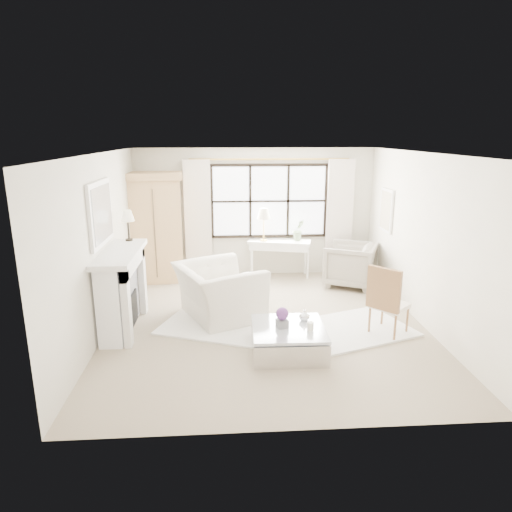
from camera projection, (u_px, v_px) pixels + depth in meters
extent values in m
plane|color=tan|center=(266.00, 324.00, 7.37)|extent=(5.50, 5.50, 0.00)
plane|color=white|center=(267.00, 153.00, 6.67)|extent=(5.50, 5.50, 0.00)
plane|color=beige|center=(255.00, 213.00, 9.67)|extent=(5.00, 0.00, 5.00)
plane|color=beige|center=(292.00, 309.00, 4.37)|extent=(5.00, 0.00, 5.00)
plane|color=beige|center=(101.00, 245.00, 6.86)|extent=(0.00, 5.50, 5.50)
plane|color=white|center=(424.00, 240.00, 7.18)|extent=(0.00, 5.50, 5.50)
cube|color=white|center=(269.00, 201.00, 9.61)|extent=(2.40, 0.02, 1.50)
cylinder|color=#A7833A|center=(270.00, 159.00, 9.32)|extent=(3.30, 0.04, 0.04)
cube|color=beige|center=(198.00, 220.00, 9.53)|extent=(0.55, 0.10, 2.47)
cube|color=silver|center=(339.00, 218.00, 9.72)|extent=(0.55, 0.10, 2.47)
cube|color=white|center=(119.00, 293.00, 7.07)|extent=(0.34, 1.50, 1.18)
cube|color=#B6B6BD|center=(131.00, 296.00, 7.10)|extent=(0.03, 1.22, 0.97)
cube|color=black|center=(132.00, 309.00, 7.15)|extent=(0.06, 0.52, 0.50)
cube|color=white|center=(119.00, 253.00, 6.91)|extent=(0.58, 1.66, 0.08)
cube|color=white|center=(100.00, 213.00, 6.73)|extent=(0.05, 1.15, 0.95)
cube|color=silver|center=(102.00, 213.00, 6.73)|extent=(0.02, 1.00, 0.80)
cube|color=white|center=(386.00, 210.00, 8.77)|extent=(0.04, 0.62, 0.82)
cube|color=beige|center=(385.00, 210.00, 8.77)|extent=(0.01, 0.52, 0.72)
cylinder|color=black|center=(129.00, 240.00, 7.56)|extent=(0.12, 0.12, 0.03)
cylinder|color=black|center=(128.00, 230.00, 7.52)|extent=(0.03, 0.03, 0.30)
cone|color=beige|center=(127.00, 216.00, 7.45)|extent=(0.22, 0.22, 0.18)
cube|color=tan|center=(157.00, 231.00, 9.30)|extent=(1.05, 0.69, 2.10)
cube|color=tan|center=(154.00, 176.00, 9.01)|extent=(1.18, 0.80, 0.14)
cube|color=white|center=(279.00, 246.00, 9.63)|extent=(1.30, 0.68, 0.14)
cube|color=white|center=(279.00, 242.00, 9.61)|extent=(1.37, 0.74, 0.06)
cylinder|color=gold|center=(264.00, 240.00, 9.56)|extent=(0.14, 0.14, 0.03)
cylinder|color=gold|center=(264.00, 229.00, 9.50)|extent=(0.02, 0.02, 0.46)
cone|color=#EFE5C3|center=(264.00, 213.00, 9.41)|extent=(0.28, 0.28, 0.22)
imported|color=#607950|center=(299.00, 230.00, 9.55)|extent=(0.28, 0.24, 0.45)
cylinder|color=white|center=(251.00, 300.00, 8.36)|extent=(0.26, 0.26, 0.03)
cylinder|color=white|center=(251.00, 288.00, 8.30)|extent=(0.06, 0.06, 0.44)
cylinder|color=white|center=(251.00, 276.00, 8.24)|extent=(0.40, 0.40, 0.03)
cube|color=white|center=(215.00, 326.00, 7.27)|extent=(1.95, 1.67, 0.03)
cube|color=white|center=(353.00, 329.00, 7.15)|extent=(2.04, 1.78, 0.03)
imported|color=silver|center=(219.00, 292.00, 7.54)|extent=(1.66, 1.74, 0.89)
imported|color=gray|center=(350.00, 265.00, 9.15)|extent=(1.26, 1.25, 0.87)
cube|color=white|center=(390.00, 305.00, 6.91)|extent=(0.66, 0.66, 0.07)
cube|color=#9D6E42|center=(384.00, 289.00, 6.66)|extent=(0.36, 0.39, 0.60)
cube|color=silver|center=(288.00, 341.00, 6.39)|extent=(1.02, 1.02, 0.32)
cube|color=silver|center=(288.00, 328.00, 6.34)|extent=(1.02, 1.02, 0.04)
cube|color=slate|center=(282.00, 323.00, 6.32)|extent=(0.18, 0.18, 0.11)
sphere|color=#65317C|center=(282.00, 314.00, 6.28)|extent=(0.18, 0.18, 0.18)
cylinder|color=white|center=(310.00, 326.00, 6.21)|extent=(0.09, 0.09, 0.12)
imported|color=silver|center=(304.00, 315.00, 6.53)|extent=(0.17, 0.17, 0.16)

